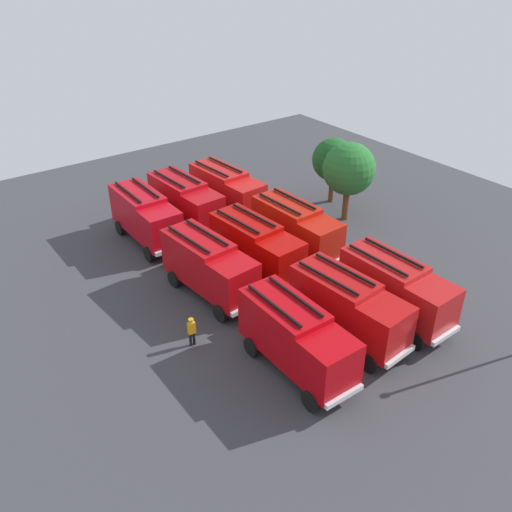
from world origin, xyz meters
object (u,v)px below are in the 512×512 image
fire_truck_4 (256,246)px  fire_truck_5 (348,307)px  fire_truck_7 (296,228)px  tree_0 (334,160)px  fire_truck_1 (209,265)px  firefighter_1 (192,330)px  fire_truck_8 (396,288)px  fire_truck_6 (227,190)px  firefighter_0 (208,250)px  fire_truck_3 (186,201)px  fire_truck_2 (296,337)px  tree_1 (349,169)px  fire_truck_0 (145,215)px  traffic_cone_0 (254,201)px

fire_truck_4 → fire_truck_5: (8.46, 0.08, 0.00)m
fire_truck_7 → tree_0: 9.87m
fire_truck_4 → fire_truck_7: same height
fire_truck_1 → tree_0: size_ratio=1.32×
fire_truck_1 → firefighter_1: fire_truck_1 is taller
fire_truck_1 → fire_truck_4: 3.80m
firefighter_1 → fire_truck_8: bearing=-109.0°
fire_truck_6 → firefighter_0: 7.92m
fire_truck_4 → firefighter_1: 8.31m
fire_truck_3 → firefighter_0: fire_truck_3 is taller
fire_truck_2 → fire_truck_4: bearing=156.6°
firefighter_0 → fire_truck_5: bearing=-179.1°
fire_truck_4 → tree_1: 11.13m
firefighter_1 → fire_truck_4: bearing=-56.6°
fire_truck_0 → firefighter_1: (12.31, -3.46, -1.13)m
fire_truck_0 → fire_truck_6: 7.39m
fire_truck_2 → firefighter_0: 12.08m
fire_truck_1 → fire_truck_4: same height
fire_truck_6 → fire_truck_1: bearing=-43.5°
fire_truck_4 → firefighter_1: bearing=-66.3°
fire_truck_7 → traffic_cone_0: 9.19m
fire_truck_3 → fire_truck_5: (17.36, 0.26, 0.00)m
traffic_cone_0 → fire_truck_3: bearing=-89.1°
fire_truck_4 → firefighter_0: size_ratio=4.05×
fire_truck_1 → fire_truck_8: size_ratio=1.02×
fire_truck_0 → fire_truck_7: 11.09m
fire_truck_8 → firefighter_0: fire_truck_8 is taller
firefighter_0 → fire_truck_1: bearing=140.9°
firefighter_0 → firefighter_1: bearing=133.4°
fire_truck_5 → fire_truck_4: bearing=176.1°
fire_truck_3 → fire_truck_6: size_ratio=1.00×
fire_truck_2 → firefighter_1: fire_truck_2 is taller
fire_truck_1 → tree_1: (-2.56, 14.47, 2.12)m
fire_truck_7 → fire_truck_8: same height
fire_truck_1 → fire_truck_5: (8.26, 3.87, 0.00)m
fire_truck_1 → fire_truck_4: bearing=88.4°
fire_truck_4 → firefighter_1: fire_truck_4 is taller
tree_0 → traffic_cone_0: 7.45m
traffic_cone_0 → fire_truck_0: bearing=-87.0°
fire_truck_1 → fire_truck_8: same height
fire_truck_1 → fire_truck_3: (-9.10, 3.62, 0.00)m
fire_truck_1 → tree_0: bearing=105.2°
fire_truck_3 → fire_truck_4: bearing=-2.2°
tree_0 → fire_truck_3: bearing=-105.4°
fire_truck_2 → tree_1: (-11.11, 14.59, 2.12)m
fire_truck_3 → firefighter_0: (5.80, -1.67, -1.12)m
tree_1 → fire_truck_3: bearing=-121.1°
fire_truck_8 → firefighter_1: size_ratio=4.02×
firefighter_0 → tree_1: tree_1 is taller
fire_truck_3 → tree_1: bearing=55.5°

